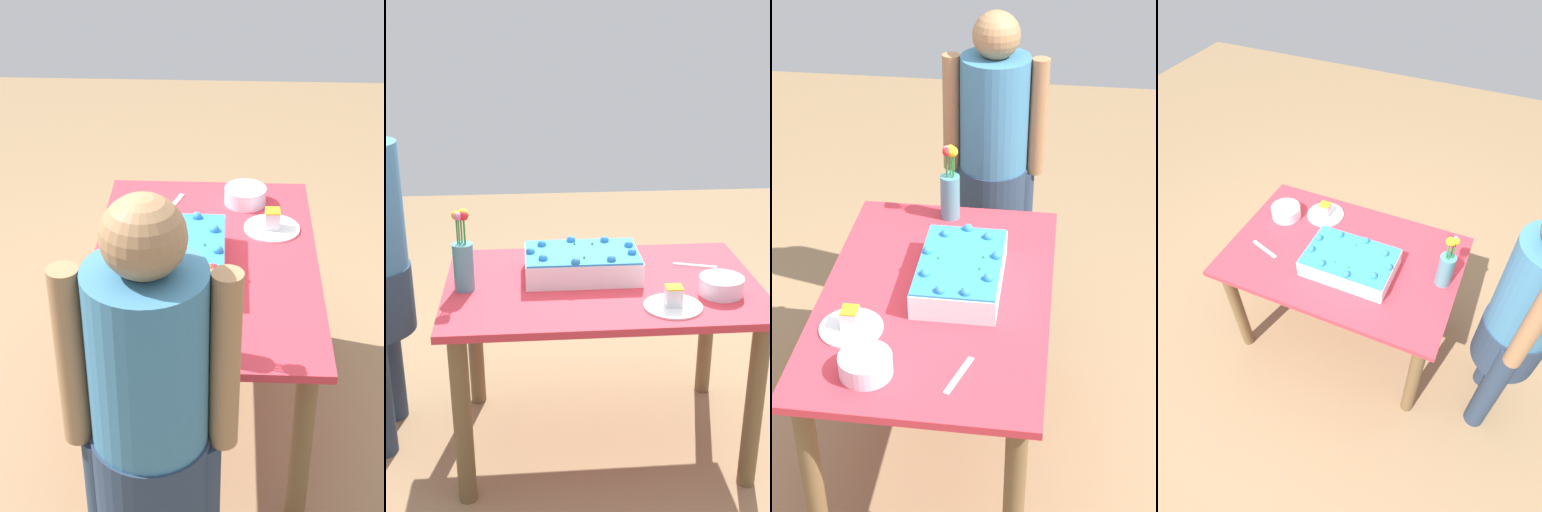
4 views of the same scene
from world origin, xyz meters
TOP-DOWN VIEW (x-y plane):
  - ground_plane at (0.00, 0.00)m, footprint 8.00×8.00m
  - dining_table at (0.00, 0.00)m, footprint 1.25×0.82m
  - sheet_cake at (0.07, -0.08)m, footprint 0.46×0.30m
  - serving_plate_with_slice at (-0.23, 0.25)m, footprint 0.22×0.22m
  - cake_knife at (-0.41, -0.14)m, footprint 0.18×0.08m
  - flower_vase at (0.54, 0.03)m, footprint 0.08×0.08m
  - fruit_bowl at (-0.44, 0.15)m, footprint 0.17×0.17m
  - person_standing at (0.92, -0.11)m, footprint 0.31×0.45m

SIDE VIEW (x-z plane):
  - ground_plane at x=0.00m, z-range 0.00..0.00m
  - dining_table at x=0.00m, z-range 0.24..0.99m
  - cake_knife at x=-0.41m, z-range 0.75..0.75m
  - serving_plate_with_slice at x=-0.23m, z-range 0.73..0.81m
  - fruit_bowl at x=-0.44m, z-range 0.75..0.82m
  - sheet_cake at x=0.07m, z-range 0.74..0.86m
  - person_standing at x=0.92m, z-range 0.11..1.60m
  - flower_vase at x=0.54m, z-range 0.71..1.04m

